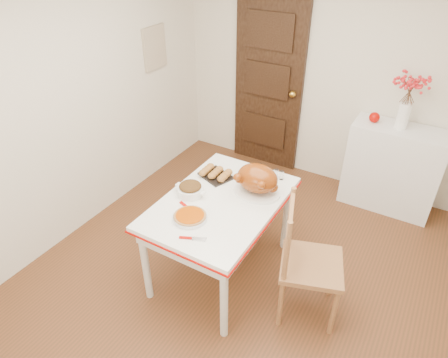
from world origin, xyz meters
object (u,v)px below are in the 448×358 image
Objects in this scene: sideboard at (392,168)px; turkey_platter at (257,180)px; kitchen_table at (221,237)px; pumpkin_pie at (190,216)px; chair_oak at (312,262)px.

turkey_platter is at bearing -119.26° from sideboard.
kitchen_table is at bearing -120.72° from sideboard.
pumpkin_pie reaches higher than kitchen_table.
kitchen_table is (-1.05, -1.77, -0.08)m from sideboard.
pumpkin_pie is (-0.89, -0.30, 0.28)m from chair_oak.
turkey_platter is (0.20, 0.25, 0.52)m from kitchen_table.
sideboard reaches higher than kitchen_table.
sideboard reaches higher than pumpkin_pie.
kitchen_table is 0.53m from pumpkin_pie.
pumpkin_pie is at bearing -104.20° from kitchen_table.
turkey_platter is at bearing 51.20° from kitchen_table.
kitchen_table is 0.82m from chair_oak.
turkey_platter is 1.58× the size of pumpkin_pie.
turkey_platter reaches higher than kitchen_table.
sideboard is 2.31× the size of turkey_platter.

